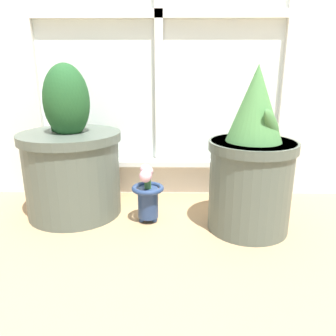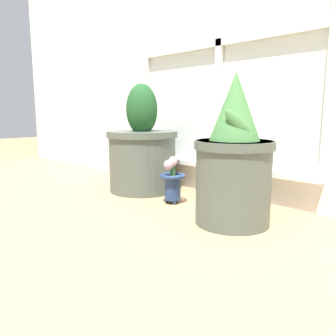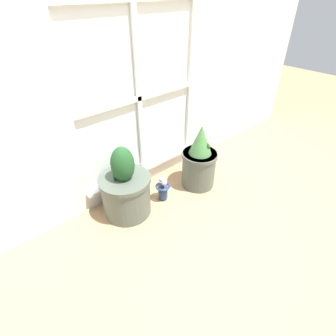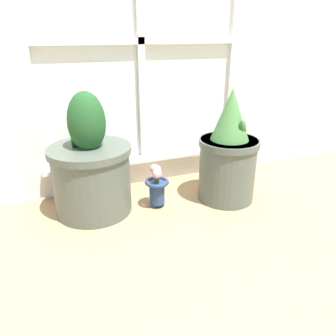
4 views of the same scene
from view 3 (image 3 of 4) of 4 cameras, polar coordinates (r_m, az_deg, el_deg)
The scene contains 5 objects.
ground_plane at distance 2.14m, azimuth 5.23°, elevation -10.52°, with size 10.00×10.00×0.00m, color tan.
wall_with_window at distance 2.00m, azimuth -7.66°, elevation 27.93°, with size 4.40×0.10×2.50m.
potted_plant_left at distance 2.05m, azimuth -9.22°, elevation -4.60°, with size 0.40×0.40×0.60m.
potted_plant_right at distance 2.31m, azimuth 6.83°, elevation 1.50°, with size 0.31×0.31×0.59m.
flower_vase at distance 2.21m, azimuth -1.12°, elevation -4.46°, with size 0.13×0.13×0.23m.
Camera 3 is at (-1.12, -0.99, 1.52)m, focal length 28.00 mm.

